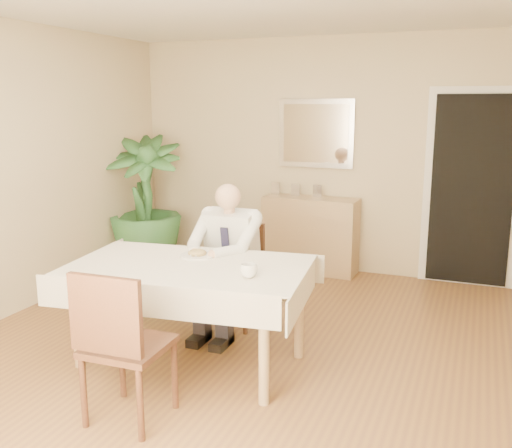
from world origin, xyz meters
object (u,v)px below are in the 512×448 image
at_px(dining_table, 189,276).
at_px(sideboard, 310,235).
at_px(potted_palm, 144,203).
at_px(coffee_mug, 249,271).
at_px(chair_near, 119,339).
at_px(seated_man, 224,253).
at_px(chair_far, 238,267).

xyz_separation_m(dining_table, sideboard, (0.16, 2.58, -0.24)).
relative_size(dining_table, potted_palm, 1.20).
relative_size(dining_table, coffee_mug, 15.91).
distance_m(chair_near, seated_man, 1.50).
distance_m(dining_table, chair_far, 0.90).
distance_m(chair_far, potted_palm, 2.06).
height_order(dining_table, chair_near, chair_near).
distance_m(coffee_mug, potted_palm, 3.08).
xyz_separation_m(seated_man, coffee_mug, (0.52, -0.72, 0.11)).
height_order(chair_far, coffee_mug, chair_far).
distance_m(seated_man, sideboard, 2.01).
height_order(seated_man, sideboard, seated_man).
xyz_separation_m(dining_table, potted_palm, (-1.67, 2.04, 0.09)).
bearing_deg(chair_near, seated_man, 88.87).
xyz_separation_m(chair_near, coffee_mug, (0.50, 0.78, 0.25)).
height_order(seated_man, coffee_mug, seated_man).
distance_m(dining_table, potted_palm, 2.64).
height_order(chair_far, chair_near, chair_near).
bearing_deg(coffee_mug, dining_table, 166.29).
relative_size(seated_man, potted_palm, 0.82).
bearing_deg(potted_palm, chair_far, -34.88).
distance_m(chair_far, coffee_mug, 1.17).
height_order(dining_table, seated_man, seated_man).
distance_m(dining_table, sideboard, 2.59).
height_order(chair_far, sideboard, chair_far).
xyz_separation_m(chair_far, sideboard, (0.16, 1.70, -0.06)).
height_order(sideboard, potted_palm, potted_palm).
relative_size(chair_near, sideboard, 0.91).
bearing_deg(coffee_mug, chair_far, 117.24).
bearing_deg(potted_palm, dining_table, -50.72).
bearing_deg(chair_far, dining_table, -89.63).
distance_m(chair_near, sideboard, 3.48).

